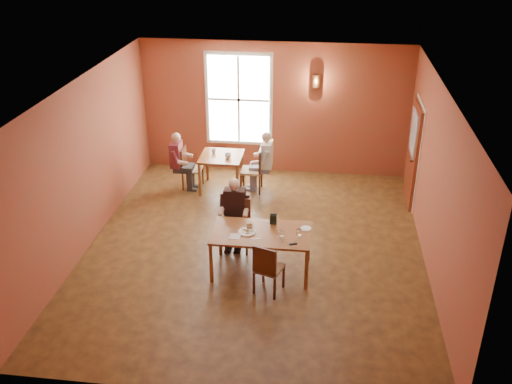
# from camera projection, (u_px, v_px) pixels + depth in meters

# --- Properties ---
(ground) EXTENTS (6.00, 7.00, 0.01)m
(ground) POSITION_uv_depth(u_px,v_px,m) (255.00, 249.00, 10.32)
(ground) COLOR brown
(ground) RESTS_ON ground
(wall_back) EXTENTS (6.00, 0.04, 3.00)m
(wall_back) POSITION_uv_depth(u_px,v_px,m) (274.00, 109.00, 12.76)
(wall_back) COLOR brown
(wall_back) RESTS_ON ground
(wall_front) EXTENTS (6.00, 0.04, 3.00)m
(wall_front) POSITION_uv_depth(u_px,v_px,m) (216.00, 299.00, 6.55)
(wall_front) COLOR brown
(wall_front) RESTS_ON ground
(wall_left) EXTENTS (0.04, 7.00, 3.00)m
(wall_left) POSITION_uv_depth(u_px,v_px,m) (85.00, 165.00, 9.99)
(wall_left) COLOR brown
(wall_left) RESTS_ON ground
(wall_right) EXTENTS (0.04, 7.00, 3.00)m
(wall_right) POSITION_uv_depth(u_px,v_px,m) (436.00, 183.00, 9.32)
(wall_right) COLOR brown
(wall_right) RESTS_ON ground
(ceiling) EXTENTS (6.00, 7.00, 0.04)m
(ceiling) POSITION_uv_depth(u_px,v_px,m) (254.00, 87.00, 8.99)
(ceiling) COLOR white
(ceiling) RESTS_ON wall_back
(window) EXTENTS (1.36, 0.10, 1.96)m
(window) POSITION_uv_depth(u_px,v_px,m) (239.00, 100.00, 12.72)
(window) COLOR white
(window) RESTS_ON wall_back
(door) EXTENTS (0.12, 1.04, 2.10)m
(door) POSITION_uv_depth(u_px,v_px,m) (412.00, 154.00, 11.57)
(door) COLOR maroon
(door) RESTS_ON ground
(wall_sconce) EXTENTS (0.16, 0.16, 0.28)m
(wall_sconce) POSITION_uv_depth(u_px,v_px,m) (316.00, 81.00, 12.26)
(wall_sconce) COLOR brown
(wall_sconce) RESTS_ON wall_back
(main_table) EXTENTS (1.62, 0.91, 0.76)m
(main_table) POSITION_uv_depth(u_px,v_px,m) (261.00, 252.00, 9.52)
(main_table) COLOR brown
(main_table) RESTS_ON ground
(chair_diner_main) EXTENTS (0.41, 0.41, 0.93)m
(chair_diner_main) POSITION_uv_depth(u_px,v_px,m) (238.00, 226.00, 10.11)
(chair_diner_main) COLOR brown
(chair_diner_main) RESTS_ON ground
(diner_main) EXTENTS (0.50, 0.50, 1.24)m
(diner_main) POSITION_uv_depth(u_px,v_px,m) (237.00, 220.00, 10.02)
(diner_main) COLOR #322015
(diner_main) RESTS_ON ground
(chair_empty) EXTENTS (0.50, 0.50, 0.90)m
(chair_empty) POSITION_uv_depth(u_px,v_px,m) (269.00, 267.00, 9.00)
(chair_empty) COLOR #5D2915
(chair_empty) RESTS_ON ground
(plate_food) EXTENTS (0.38, 0.38, 0.04)m
(plate_food) POSITION_uv_depth(u_px,v_px,m) (247.00, 231.00, 9.34)
(plate_food) COLOR white
(plate_food) RESTS_ON main_table
(sandwich) EXTENTS (0.10, 0.10, 0.10)m
(sandwich) POSITION_uv_depth(u_px,v_px,m) (249.00, 226.00, 9.43)
(sandwich) COLOR tan
(sandwich) RESTS_ON main_table
(goblet_b) EXTENTS (0.10, 0.10, 0.20)m
(goblet_b) POSITION_uv_depth(u_px,v_px,m) (299.00, 234.00, 9.11)
(goblet_b) COLOR white
(goblet_b) RESTS_ON main_table
(goblet_c) EXTENTS (0.09, 0.09, 0.19)m
(goblet_c) POSITION_uv_depth(u_px,v_px,m) (281.00, 235.00, 9.08)
(goblet_c) COLOR white
(goblet_c) RESTS_ON main_table
(menu_stand) EXTENTS (0.12, 0.07, 0.19)m
(menu_stand) POSITION_uv_depth(u_px,v_px,m) (273.00, 219.00, 9.55)
(menu_stand) COLOR black
(menu_stand) RESTS_ON main_table
(knife) EXTENTS (0.19, 0.07, 0.00)m
(knife) POSITION_uv_depth(u_px,v_px,m) (256.00, 239.00, 9.16)
(knife) COLOR silver
(knife) RESTS_ON main_table
(napkin) EXTENTS (0.18, 0.18, 0.01)m
(napkin) POSITION_uv_depth(u_px,v_px,m) (235.00, 236.00, 9.23)
(napkin) COLOR white
(napkin) RESTS_ON main_table
(side_plate) EXTENTS (0.24, 0.24, 0.01)m
(side_plate) POSITION_uv_depth(u_px,v_px,m) (306.00, 229.00, 9.45)
(side_plate) COLOR white
(side_plate) RESTS_ON main_table
(sunglasses) EXTENTS (0.13, 0.09, 0.02)m
(sunglasses) POSITION_uv_depth(u_px,v_px,m) (293.00, 244.00, 9.01)
(sunglasses) COLOR black
(sunglasses) RESTS_ON main_table
(second_table) EXTENTS (0.89, 0.89, 0.78)m
(second_table) POSITION_uv_depth(u_px,v_px,m) (222.00, 172.00, 12.36)
(second_table) COLOR brown
(second_table) RESTS_ON ground
(chair_diner_white) EXTENTS (0.44, 0.44, 0.99)m
(chair_diner_white) POSITION_uv_depth(u_px,v_px,m) (251.00, 170.00, 12.24)
(chair_diner_white) COLOR #3A180B
(chair_diner_white) RESTS_ON ground
(diner_white) EXTENTS (0.51, 0.51, 1.28)m
(diner_white) POSITION_uv_depth(u_px,v_px,m) (253.00, 163.00, 12.17)
(diner_white) COLOR silver
(diner_white) RESTS_ON ground
(chair_diner_maroon) EXTENTS (0.40, 0.40, 0.91)m
(chair_diner_maroon) POSITION_uv_depth(u_px,v_px,m) (192.00, 168.00, 12.41)
(chair_diner_maroon) COLOR #3B2313
(chair_diner_maroon) RESTS_ON ground
(diner_maroon) EXTENTS (0.50, 0.50, 1.25)m
(diner_maroon) POSITION_uv_depth(u_px,v_px,m) (191.00, 161.00, 12.34)
(diner_maroon) COLOR maroon
(diner_maroon) RESTS_ON ground
(cup_a) EXTENTS (0.17, 0.17, 0.11)m
(cup_a) POSITION_uv_depth(u_px,v_px,m) (228.00, 156.00, 12.05)
(cup_a) COLOR silver
(cup_a) RESTS_ON second_table
(cup_b) EXTENTS (0.12, 0.12, 0.10)m
(cup_b) POSITION_uv_depth(u_px,v_px,m) (214.00, 151.00, 12.30)
(cup_b) COLOR white
(cup_b) RESTS_ON second_table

